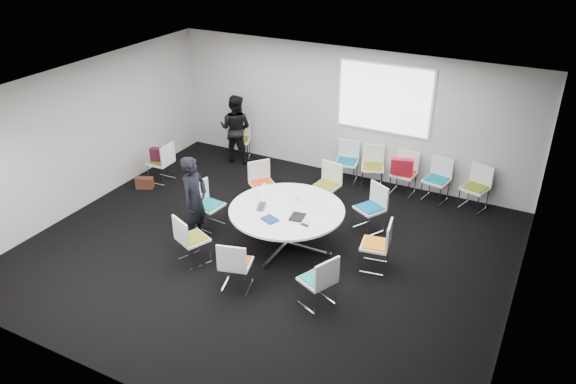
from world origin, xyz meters
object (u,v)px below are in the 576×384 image
at_px(chair_ring_e, 209,213).
at_px(brown_bag, 145,183).
at_px(chair_ring_a, 375,254).
at_px(laptop, 264,207).
at_px(chair_ring_g, 236,273).
at_px(chair_ring_h, 318,289).
at_px(chair_back_c, 403,181).
at_px(chair_ring_c, 326,193).
at_px(person_back, 236,128).
at_px(chair_ring_b, 370,217).
at_px(chair_back_b, 372,174).
at_px(chair_person_back, 240,147).
at_px(cup, 297,198).
at_px(chair_back_a, 346,169).
at_px(chair_ring_f, 193,248).
at_px(conference_table, 287,220).
at_px(chair_back_d, 435,188).
at_px(maroon_bag, 160,155).
at_px(chair_back_e, 474,196).
at_px(person_main, 194,201).
at_px(chair_spare_left, 162,169).
at_px(chair_ring_d, 263,192).

height_order(chair_ring_e, brown_bag, chair_ring_e).
bearing_deg(chair_ring_a, laptop, 85.90).
bearing_deg(chair_ring_g, chair_ring_h, -6.47).
bearing_deg(chair_back_c, chair_ring_e, 50.82).
distance_m(chair_ring_c, person_back, 3.00).
relative_size(chair_ring_g, chair_back_c, 1.00).
height_order(chair_ring_b, chair_back_b, same).
height_order(chair_person_back, cup, chair_person_back).
bearing_deg(person_back, chair_back_a, 175.47).
bearing_deg(person_back, chair_ring_f, 104.10).
bearing_deg(conference_table, chair_ring_h, -46.84).
relative_size(chair_ring_e, person_back, 0.56).
bearing_deg(laptop, chair_back_b, -36.67).
distance_m(conference_table, chair_back_d, 3.44).
distance_m(chair_back_c, laptop, 3.42).
xyz_separation_m(conference_table, cup, (0.02, 0.37, 0.26)).
relative_size(person_back, maroon_bag, 3.95).
relative_size(chair_back_e, person_main, 0.54).
bearing_deg(chair_ring_g, chair_spare_left, 128.88).
distance_m(chair_back_b, laptop, 3.17).
bearing_deg(chair_person_back, chair_back_c, 155.95).
height_order(chair_ring_e, chair_back_c, same).
bearing_deg(maroon_bag, person_back, 63.10).
distance_m(chair_ring_d, cup, 1.44).
height_order(chair_ring_d, person_back, person_back).
bearing_deg(chair_back_a, maroon_bag, 16.56).
bearing_deg(chair_ring_e, chair_ring_a, 98.64).
height_order(cup, brown_bag, cup).
xyz_separation_m(chair_person_back, maroon_bag, (-0.84, -1.84, 0.34)).
height_order(chair_back_b, chair_back_d, same).
bearing_deg(conference_table, laptop, -160.83).
relative_size(chair_ring_d, chair_back_c, 1.00).
xyz_separation_m(chair_ring_e, chair_person_back, (-1.16, 2.95, 0.00)).
xyz_separation_m(chair_ring_h, person_back, (-3.89, 3.93, 0.51)).
relative_size(chair_ring_g, chair_spare_left, 1.00).
bearing_deg(chair_ring_b, chair_ring_g, 94.12).
bearing_deg(chair_ring_f, cup, 76.34).
distance_m(chair_ring_b, chair_back_b, 1.80).
distance_m(chair_ring_c, chair_ring_f, 3.04).
distance_m(chair_ring_h, maroon_bag, 5.26).
distance_m(chair_back_a, chair_back_b, 0.58).
bearing_deg(maroon_bag, chair_back_a, 27.50).
relative_size(chair_ring_h, chair_back_b, 1.00).
distance_m(chair_ring_a, chair_back_c, 2.83).
height_order(chair_back_c, chair_spare_left, same).
relative_size(chair_ring_c, laptop, 2.84).
distance_m(conference_table, chair_back_e, 3.90).
bearing_deg(chair_ring_c, chair_person_back, -16.32).
bearing_deg(chair_back_b, chair_ring_h, 79.25).
distance_m(chair_ring_e, brown_bag, 2.23).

